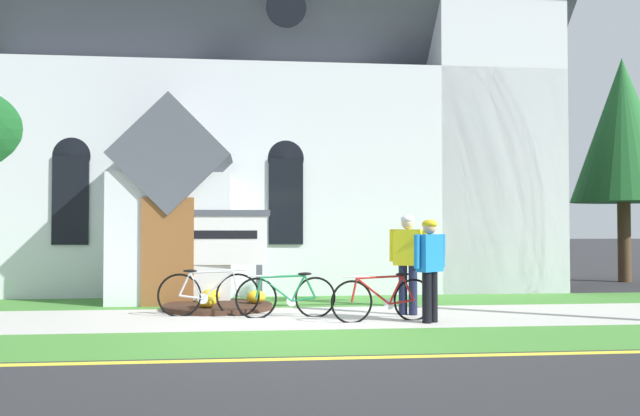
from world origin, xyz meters
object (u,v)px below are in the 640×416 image
(bicycle_black, at_px, (208,294))
(bicycle_green, at_px, (384,299))
(church_sign, at_px, (219,242))
(cyclist_in_red_jersey, at_px, (430,263))
(roadside_conifer, at_px, (623,131))
(cyclist_in_white_jersey, at_px, (408,256))
(bicycle_yellow, at_px, (286,296))

(bicycle_black, bearing_deg, bicycle_green, -17.80)
(church_sign, distance_m, bicycle_black, 1.76)
(cyclist_in_red_jersey, relative_size, roadside_conifer, 0.26)
(cyclist_in_white_jersey, bearing_deg, bicycle_black, 176.73)
(bicycle_black, distance_m, cyclist_in_red_jersey, 3.78)
(bicycle_green, xyz_separation_m, roadside_conifer, (8.26, 6.95, 3.87))
(bicycle_yellow, relative_size, roadside_conifer, 0.27)
(bicycle_black, relative_size, cyclist_in_red_jersey, 1.06)
(bicycle_black, height_order, cyclist_in_white_jersey, cyclist_in_white_jersey)
(bicycle_green, distance_m, cyclist_in_white_jersey, 1.14)
(bicycle_black, xyz_separation_m, roadside_conifer, (11.12, 6.03, 3.85))
(bicycle_green, height_order, cyclist_in_red_jersey, cyclist_in_red_jersey)
(bicycle_black, bearing_deg, bicycle_yellow, -12.37)
(bicycle_black, xyz_separation_m, cyclist_in_red_jersey, (3.56, -1.16, 0.57))
(bicycle_black, xyz_separation_m, bicycle_green, (2.86, -0.92, -0.02))
(bicycle_black, bearing_deg, church_sign, 85.73)
(church_sign, xyz_separation_m, roadside_conifer, (11.00, 4.50, 2.99))
(roadside_conifer, bearing_deg, cyclist_in_red_jersey, -136.43)
(church_sign, xyz_separation_m, bicycle_yellow, (1.21, -1.82, -0.88))
(bicycle_green, distance_m, roadside_conifer, 11.47)
(bicycle_yellow, height_order, bicycle_black, bicycle_black)
(bicycle_yellow, relative_size, bicycle_green, 0.97)
(cyclist_in_red_jersey, xyz_separation_m, roadside_conifer, (7.56, 7.19, 3.28))
(cyclist_in_white_jersey, bearing_deg, cyclist_in_red_jersey, -82.56)
(bicycle_black, distance_m, cyclist_in_white_jersey, 3.50)
(cyclist_in_red_jersey, distance_m, roadside_conifer, 10.93)
(church_sign, distance_m, cyclist_in_red_jersey, 4.38)
(bicycle_green, relative_size, cyclist_in_white_jersey, 1.00)
(church_sign, relative_size, cyclist_in_red_jersey, 1.19)
(bicycle_yellow, distance_m, cyclist_in_white_jersey, 2.22)
(bicycle_yellow, xyz_separation_m, cyclist_in_red_jersey, (2.24, -0.87, 0.60))
(roadside_conifer, bearing_deg, cyclist_in_white_jersey, -140.95)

